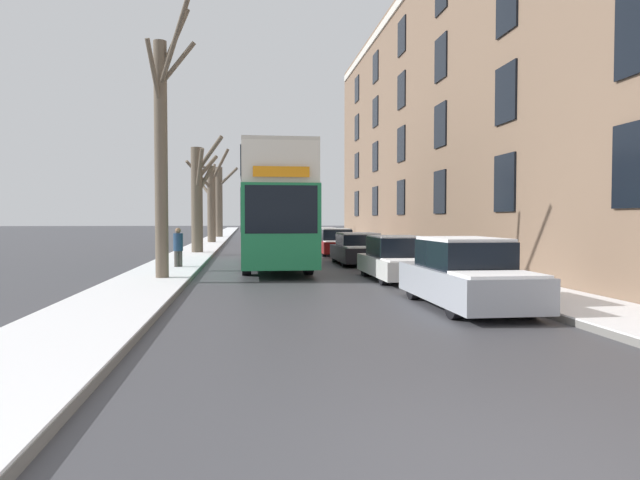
{
  "coord_description": "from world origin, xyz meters",
  "views": [
    {
      "loc": [
        -2.04,
        -3.8,
        1.91
      ],
      "look_at": [
        0.2,
        13.49,
        1.27
      ],
      "focal_mm": 32.0,
      "sensor_mm": 36.0,
      "label": 1
    }
  ],
  "objects_px": {
    "parked_car_0": "(465,276)",
    "parked_car_2": "(358,250)",
    "bare_tree_left_2": "(211,201)",
    "pedestrian_left_sidewalk": "(178,247)",
    "parked_car_1": "(397,260)",
    "parked_car_3": "(335,243)",
    "bare_tree_left_0": "(162,149)",
    "bare_tree_left_3": "(219,199)",
    "double_decker_bus": "(273,204)",
    "parked_car_4": "(322,239)",
    "bare_tree_left_1": "(198,194)"
  },
  "relations": [
    {
      "from": "bare_tree_left_2",
      "to": "parked_car_3",
      "type": "bearing_deg",
      "value": -62.62
    },
    {
      "from": "bare_tree_left_2",
      "to": "double_decker_bus",
      "type": "xyz_separation_m",
      "value": [
        3.72,
        -21.48,
        -0.77
      ]
    },
    {
      "from": "bare_tree_left_0",
      "to": "parked_car_2",
      "type": "height_order",
      "value": "bare_tree_left_0"
    },
    {
      "from": "parked_car_1",
      "to": "parked_car_4",
      "type": "distance_m",
      "value": 17.84
    },
    {
      "from": "bare_tree_left_2",
      "to": "parked_car_1",
      "type": "xyz_separation_m",
      "value": [
        7.36,
        -26.81,
        -2.66
      ]
    },
    {
      "from": "bare_tree_left_1",
      "to": "parked_car_0",
      "type": "height_order",
      "value": "bare_tree_left_1"
    },
    {
      "from": "parked_car_2",
      "to": "double_decker_bus",
      "type": "bearing_deg",
      "value": -165.95
    },
    {
      "from": "bare_tree_left_1",
      "to": "parked_car_0",
      "type": "xyz_separation_m",
      "value": [
        7.21,
        -19.03,
        -2.52
      ]
    },
    {
      "from": "bare_tree_left_0",
      "to": "pedestrian_left_sidewalk",
      "type": "bearing_deg",
      "value": 90.39
    },
    {
      "from": "bare_tree_left_2",
      "to": "bare_tree_left_3",
      "type": "height_order",
      "value": "bare_tree_left_3"
    },
    {
      "from": "bare_tree_left_0",
      "to": "double_decker_bus",
      "type": "xyz_separation_m",
      "value": [
        3.52,
        5.26,
        -1.48
      ]
    },
    {
      "from": "parked_car_3",
      "to": "pedestrian_left_sidewalk",
      "type": "distance_m",
      "value": 11.19
    },
    {
      "from": "parked_car_0",
      "to": "pedestrian_left_sidewalk",
      "type": "relative_size",
      "value": 2.81
    },
    {
      "from": "parked_car_2",
      "to": "parked_car_4",
      "type": "bearing_deg",
      "value": 90.0
    },
    {
      "from": "bare_tree_left_2",
      "to": "parked_car_2",
      "type": "xyz_separation_m",
      "value": [
        7.36,
        -20.57,
        -2.67
      ]
    },
    {
      "from": "bare_tree_left_1",
      "to": "parked_car_2",
      "type": "bearing_deg",
      "value": -44.86
    },
    {
      "from": "bare_tree_left_2",
      "to": "parked_car_4",
      "type": "distance_m",
      "value": 11.9
    },
    {
      "from": "parked_car_1",
      "to": "double_decker_bus",
      "type": "bearing_deg",
      "value": 124.29
    },
    {
      "from": "parked_car_0",
      "to": "double_decker_bus",
      "type": "bearing_deg",
      "value": 108.38
    },
    {
      "from": "bare_tree_left_0",
      "to": "bare_tree_left_1",
      "type": "distance_m",
      "value": 13.37
    },
    {
      "from": "double_decker_bus",
      "to": "pedestrian_left_sidewalk",
      "type": "height_order",
      "value": "double_decker_bus"
    },
    {
      "from": "parked_car_3",
      "to": "bare_tree_left_3",
      "type": "bearing_deg",
      "value": 105.14
    },
    {
      "from": "parked_car_0",
      "to": "bare_tree_left_2",
      "type": "bearing_deg",
      "value": 102.79
    },
    {
      "from": "double_decker_bus",
      "to": "pedestrian_left_sidewalk",
      "type": "relative_size",
      "value": 6.82
    },
    {
      "from": "parked_car_0",
      "to": "parked_car_3",
      "type": "height_order",
      "value": "parked_car_0"
    },
    {
      "from": "parked_car_1",
      "to": "parked_car_2",
      "type": "xyz_separation_m",
      "value": [
        0.0,
        6.24,
        -0.01
      ]
    },
    {
      "from": "bare_tree_left_0",
      "to": "parked_car_1",
      "type": "relative_size",
      "value": 1.86
    },
    {
      "from": "parked_car_0",
      "to": "parked_car_4",
      "type": "distance_m",
      "value": 23.45
    },
    {
      "from": "double_decker_bus",
      "to": "parked_car_2",
      "type": "height_order",
      "value": "double_decker_bus"
    },
    {
      "from": "bare_tree_left_3",
      "to": "parked_car_4",
      "type": "relative_size",
      "value": 1.98
    },
    {
      "from": "parked_car_1",
      "to": "parked_car_2",
      "type": "bearing_deg",
      "value": 90.0
    },
    {
      "from": "parked_car_4",
      "to": "parked_car_0",
      "type": "bearing_deg",
      "value": -90.0
    },
    {
      "from": "bare_tree_left_3",
      "to": "parked_car_0",
      "type": "xyz_separation_m",
      "value": [
        7.43,
        -45.65,
        -3.2
      ]
    },
    {
      "from": "bare_tree_left_2",
      "to": "pedestrian_left_sidewalk",
      "type": "height_order",
      "value": "bare_tree_left_2"
    },
    {
      "from": "parked_car_0",
      "to": "bare_tree_left_3",
      "type": "bearing_deg",
      "value": 99.24
    },
    {
      "from": "parked_car_1",
      "to": "parked_car_3",
      "type": "xyz_separation_m",
      "value": [
        0.0,
        12.61,
        0.01
      ]
    },
    {
      "from": "parked_car_4",
      "to": "parked_car_2",
      "type": "bearing_deg",
      "value": -90.0
    },
    {
      "from": "pedestrian_left_sidewalk",
      "to": "bare_tree_left_0",
      "type": "bearing_deg",
      "value": -127.36
    },
    {
      "from": "double_decker_bus",
      "to": "parked_car_0",
      "type": "height_order",
      "value": "double_decker_bus"
    },
    {
      "from": "pedestrian_left_sidewalk",
      "to": "parked_car_4",
      "type": "bearing_deg",
      "value": 24.74
    },
    {
      "from": "parked_car_3",
      "to": "pedestrian_left_sidewalk",
      "type": "bearing_deg",
      "value": -129.98
    },
    {
      "from": "bare_tree_left_3",
      "to": "parked_car_4",
      "type": "distance_m",
      "value": 23.64
    },
    {
      "from": "bare_tree_left_2",
      "to": "pedestrian_left_sidewalk",
      "type": "bearing_deg",
      "value": -89.58
    },
    {
      "from": "parked_car_0",
      "to": "parked_car_2",
      "type": "height_order",
      "value": "parked_car_0"
    },
    {
      "from": "bare_tree_left_0",
      "to": "parked_car_0",
      "type": "bearing_deg",
      "value": -38.44
    },
    {
      "from": "parked_car_2",
      "to": "pedestrian_left_sidewalk",
      "type": "bearing_deg",
      "value": -162.9
    },
    {
      "from": "pedestrian_left_sidewalk",
      "to": "parked_car_3",
      "type": "bearing_deg",
      "value": 12.27
    },
    {
      "from": "bare_tree_left_0",
      "to": "double_decker_bus",
      "type": "bearing_deg",
      "value": 56.17
    },
    {
      "from": "bare_tree_left_3",
      "to": "parked_car_3",
      "type": "relative_size",
      "value": 1.81
    },
    {
      "from": "bare_tree_left_3",
      "to": "parked_car_2",
      "type": "distance_m",
      "value": 34.76
    }
  ]
}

